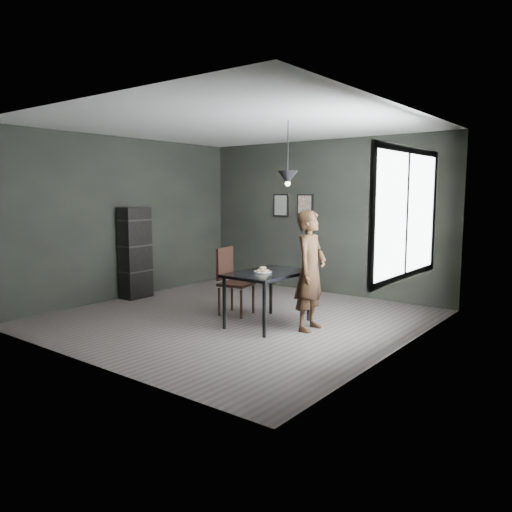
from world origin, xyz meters
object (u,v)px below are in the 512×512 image
Objects in this scene: cafe_table at (268,278)px; wood_chair at (231,276)px; pendant_lamp at (288,177)px; shelf_unit at (135,253)px; woman at (310,271)px; white_plate at (263,272)px.

cafe_table is 1.18× the size of wood_chair.
pendant_lamp is (0.25, 0.10, 1.38)m from cafe_table.
shelf_unit reaches higher than cafe_table.
cafe_table is 2.92m from shelf_unit.
cafe_table is at bearing -3.45° from shelf_unit.
woman is at bearing -1.03° from shelf_unit.
white_plate is at bearing -143.42° from pendant_lamp.
cafe_table is 1.41m from pendant_lamp.
shelf_unit is (-3.52, -0.10, -0.01)m from woman.
wood_chair is 1.18× the size of pendant_lamp.
pendant_lamp is (1.06, -0.06, 1.47)m from wood_chair.
cafe_table is 1.39× the size of pendant_lamp.
wood_chair is 1.81m from pendant_lamp.
woman is 1.87× the size of pendant_lamp.
pendant_lamp reaches higher than woman.
cafe_table is 0.64m from woman.
white_plate is 1.34m from pendant_lamp.
cafe_table is 0.74× the size of woman.
cafe_table is 5.22× the size of white_plate.
woman is (0.62, 0.24, 0.05)m from white_plate.
woman is 3.53m from shelf_unit.
pendant_lamp is (0.27, 0.20, 1.29)m from white_plate.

